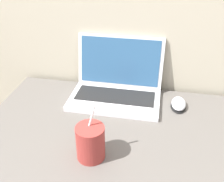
% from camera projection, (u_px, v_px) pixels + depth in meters
% --- Properties ---
extents(laptop, '(0.37, 0.26, 0.24)m').
position_uv_depth(laptop, '(117.00, 85.00, 1.11)').
color(laptop, silver).
rests_on(laptop, desk).
extents(drink_cup, '(0.09, 0.09, 0.19)m').
position_uv_depth(drink_cup, '(90.00, 142.00, 0.80)').
color(drink_cup, '#9E332D').
rests_on(drink_cup, desk).
extents(computer_mouse, '(0.06, 0.10, 0.03)m').
position_uv_depth(computer_mouse, '(179.00, 104.00, 1.06)').
color(computer_mouse, black).
rests_on(computer_mouse, desk).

